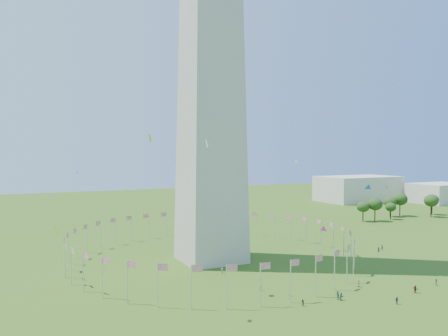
# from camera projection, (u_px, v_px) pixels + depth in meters

# --- Properties ---
(ground) EXTENTS (600.00, 600.00, 0.00)m
(ground) POSITION_uv_depth(u_px,v_px,m) (321.00, 319.00, 81.78)
(ground) COLOR #2F5112
(ground) RESTS_ON ground
(flag_ring) EXTENTS (80.24, 80.24, 9.00)m
(flag_ring) POSITION_uv_depth(u_px,v_px,m) (211.00, 245.00, 126.47)
(flag_ring) COLOR silver
(flag_ring) RESTS_ON ground
(gov_building_east_a) EXTENTS (50.00, 30.00, 16.00)m
(gov_building_east_a) POSITION_uv_depth(u_px,v_px,m) (358.00, 189.00, 282.18)
(gov_building_east_a) COLOR beige
(gov_building_east_a) RESTS_ON ground
(gov_building_east_b) EXTENTS (35.00, 25.00, 12.00)m
(gov_building_east_b) POSITION_uv_depth(u_px,v_px,m) (441.00, 193.00, 272.99)
(gov_building_east_b) COLOR beige
(gov_building_east_b) RESTS_ON ground
(crowd) EXTENTS (106.77, 76.76, 1.93)m
(crowd) POSITION_uv_depth(u_px,v_px,m) (351.00, 307.00, 85.82)
(crowd) COLOR #2E1848
(crowd) RESTS_ON ground
(kites_aloft) EXTENTS (96.07, 73.72, 41.57)m
(kites_aloft) POSITION_uv_depth(u_px,v_px,m) (294.00, 186.00, 106.56)
(kites_aloft) COLOR blue
(kites_aloft) RESTS_ON ground
(tree_line_east) EXTENTS (53.25, 16.01, 11.18)m
(tree_line_east) POSITION_uv_depth(u_px,v_px,m) (401.00, 207.00, 209.42)
(tree_line_east) COLOR #2E551C
(tree_line_east) RESTS_ON ground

